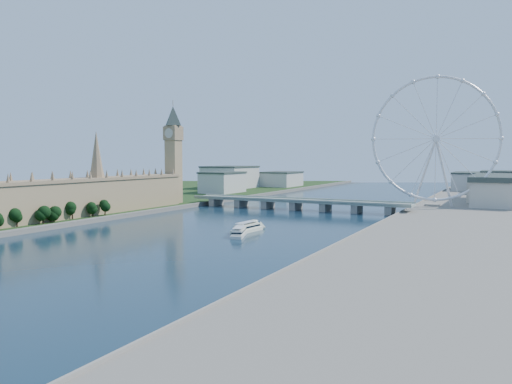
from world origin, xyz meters
The scene contains 10 objects.
ground centered at (0.00, 0.00, 0.00)m, with size 2000.00×2000.00×0.00m, color #1A3749.
bank_left centered at (-350.00, 250.00, 0.00)m, with size 500.00×1400.00×6.00m, color slate.
parliament_range centered at (-128.00, 170.00, 18.48)m, with size 24.00×200.00×70.00m.
big_ben centered at (-128.00, 278.00, 66.57)m, with size 20.02×20.02×110.00m.
westminster_bridge centered at (0.00, 300.00, 6.63)m, with size 220.00×22.00×9.50m.
london_eye centered at (119.98, 355.08, 67.52)m, with size 113.60×39.12×124.30m.
county_hall centered at (175.00, 430.00, 0.00)m, with size 54.00×144.00×35.00m, color beige, non-canonical shape.
city_skyline centered at (39.22, 560.08, 16.96)m, with size 505.00×280.00×32.00m.
tour_boat_near centered at (25.54, 151.65, 0.00)m, with size 8.34×32.49×7.21m, color #F0F0CD, non-canonical shape.
tour_boat_far centered at (29.86, 132.64, 0.00)m, with size 7.59×29.70×6.56m, color silver, non-canonical shape.
Camera 1 is at (183.20, -144.13, 50.53)m, focal length 35.00 mm.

